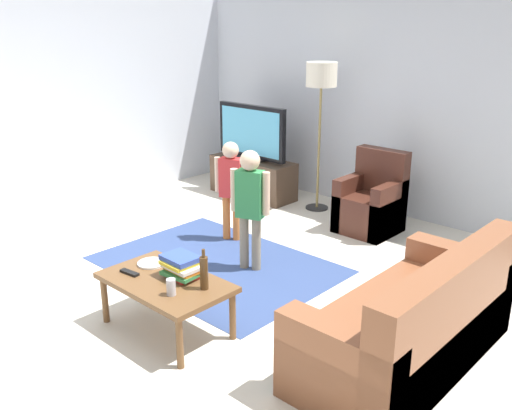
{
  "coord_description": "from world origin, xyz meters",
  "views": [
    {
      "loc": [
        3.29,
        -2.94,
        2.26
      ],
      "look_at": [
        0.0,
        0.6,
        0.65
      ],
      "focal_mm": 39.45,
      "sensor_mm": 36.0,
      "label": 1
    }
  ],
  "objects_px": {
    "armchair": "(372,205)",
    "soda_can": "(171,287)",
    "child_near_tv": "(231,182)",
    "book_stack": "(182,266)",
    "tv": "(252,133)",
    "bottle": "(204,272)",
    "tv_remote": "(130,273)",
    "child_center": "(250,199)",
    "plate": "(151,263)",
    "coffee_table": "(166,286)",
    "floor_lamp": "(321,83)",
    "tv_stand": "(253,178)",
    "couch": "(417,327)"
  },
  "relations": [
    {
      "from": "tv_remote",
      "to": "soda_can",
      "type": "distance_m",
      "value": 0.5
    },
    {
      "from": "soda_can",
      "to": "plate",
      "type": "bearing_deg",
      "value": 157.06
    },
    {
      "from": "tv_stand",
      "to": "bottle",
      "type": "relative_size",
      "value": 3.93
    },
    {
      "from": "child_near_tv",
      "to": "book_stack",
      "type": "relative_size",
      "value": 3.53
    },
    {
      "from": "tv_stand",
      "to": "book_stack",
      "type": "bearing_deg",
      "value": -55.71
    },
    {
      "from": "tv",
      "to": "tv_stand",
      "type": "bearing_deg",
      "value": 90.0
    },
    {
      "from": "tv",
      "to": "tv_remote",
      "type": "bearing_deg",
      "value": -62.35
    },
    {
      "from": "tv",
      "to": "armchair",
      "type": "height_order",
      "value": "tv"
    },
    {
      "from": "tv",
      "to": "book_stack",
      "type": "relative_size",
      "value": 3.65
    },
    {
      "from": "tv_stand",
      "to": "tv",
      "type": "bearing_deg",
      "value": -90.0
    },
    {
      "from": "armchair",
      "to": "child_center",
      "type": "height_order",
      "value": "child_center"
    },
    {
      "from": "child_center",
      "to": "floor_lamp",
      "type": "bearing_deg",
      "value": 108.2
    },
    {
      "from": "coffee_table",
      "to": "soda_can",
      "type": "distance_m",
      "value": 0.27
    },
    {
      "from": "floor_lamp",
      "to": "couch",
      "type": "bearing_deg",
      "value": -41.64
    },
    {
      "from": "tv",
      "to": "plate",
      "type": "relative_size",
      "value": 5.0
    },
    {
      "from": "armchair",
      "to": "tv",
      "type": "bearing_deg",
      "value": 179.43
    },
    {
      "from": "floor_lamp",
      "to": "tv_stand",
      "type": "bearing_deg",
      "value": -170.97
    },
    {
      "from": "tv",
      "to": "soda_can",
      "type": "distance_m",
      "value": 3.7
    },
    {
      "from": "armchair",
      "to": "soda_can",
      "type": "xyz_separation_m",
      "value": [
        0.23,
        -3.01,
        0.18
      ]
    },
    {
      "from": "tv_stand",
      "to": "tv_remote",
      "type": "relative_size",
      "value": 7.06
    },
    {
      "from": "floor_lamp",
      "to": "coffee_table",
      "type": "bearing_deg",
      "value": -73.53
    },
    {
      "from": "soda_can",
      "to": "book_stack",
      "type": "bearing_deg",
      "value": 125.4
    },
    {
      "from": "armchair",
      "to": "child_center",
      "type": "bearing_deg",
      "value": -99.86
    },
    {
      "from": "coffee_table",
      "to": "soda_can",
      "type": "bearing_deg",
      "value": -28.61
    },
    {
      "from": "couch",
      "to": "tv_stand",
      "type": "bearing_deg",
      "value": 149.06
    },
    {
      "from": "tv_remote",
      "to": "soda_can",
      "type": "relative_size",
      "value": 1.42
    },
    {
      "from": "child_near_tv",
      "to": "soda_can",
      "type": "distance_m",
      "value": 2.12
    },
    {
      "from": "tv_remote",
      "to": "plate",
      "type": "relative_size",
      "value": 0.77
    },
    {
      "from": "book_stack",
      "to": "soda_can",
      "type": "distance_m",
      "value": 0.29
    },
    {
      "from": "tv",
      "to": "book_stack",
      "type": "height_order",
      "value": "tv"
    },
    {
      "from": "tv_stand",
      "to": "bottle",
      "type": "distance_m",
      "value": 3.59
    },
    {
      "from": "tv_stand",
      "to": "soda_can",
      "type": "height_order",
      "value": "soda_can"
    },
    {
      "from": "plate",
      "to": "book_stack",
      "type": "bearing_deg",
      "value": 2.53
    },
    {
      "from": "couch",
      "to": "soda_can",
      "type": "relative_size",
      "value": 15.0
    },
    {
      "from": "tv_remote",
      "to": "bottle",
      "type": "bearing_deg",
      "value": 13.43
    },
    {
      "from": "coffee_table",
      "to": "plate",
      "type": "height_order",
      "value": "plate"
    },
    {
      "from": "soda_can",
      "to": "tv_stand",
      "type": "bearing_deg",
      "value": 124.38
    },
    {
      "from": "tv",
      "to": "bottle",
      "type": "xyz_separation_m",
      "value": [
        2.19,
        -2.81,
        -0.3
      ]
    },
    {
      "from": "tv_stand",
      "to": "book_stack",
      "type": "height_order",
      "value": "book_stack"
    },
    {
      "from": "tv",
      "to": "tv_remote",
      "type": "height_order",
      "value": "tv"
    },
    {
      "from": "coffee_table",
      "to": "tv_remote",
      "type": "bearing_deg",
      "value": -156.8
    },
    {
      "from": "floor_lamp",
      "to": "child_center",
      "type": "distance_m",
      "value": 2.13
    },
    {
      "from": "tv_remote",
      "to": "tv",
      "type": "bearing_deg",
      "value": 110.94
    },
    {
      "from": "child_near_tv",
      "to": "bottle",
      "type": "distance_m",
      "value": 2.0
    },
    {
      "from": "bottle",
      "to": "soda_can",
      "type": "distance_m",
      "value": 0.25
    },
    {
      "from": "child_near_tv",
      "to": "child_center",
      "type": "relative_size",
      "value": 0.93
    },
    {
      "from": "book_stack",
      "to": "plate",
      "type": "height_order",
      "value": "book_stack"
    },
    {
      "from": "child_near_tv",
      "to": "tv_remote",
      "type": "distance_m",
      "value": 1.9
    },
    {
      "from": "book_stack",
      "to": "soda_can",
      "type": "bearing_deg",
      "value": -54.6
    },
    {
      "from": "bottle",
      "to": "tv_remote",
      "type": "xyz_separation_m",
      "value": [
        -0.6,
        -0.22,
        -0.12
      ]
    }
  ]
}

